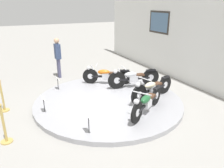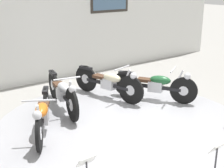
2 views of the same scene
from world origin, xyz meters
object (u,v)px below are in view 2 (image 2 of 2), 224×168
(motorcycle_orange, at_px, (43,113))
(info_placard_front_left, at_px, (87,165))
(info_placard_front_centre, at_px, (217,152))
(motorcycle_green, at_px, (156,84))
(motorcycle_cream, at_px, (109,82))
(motorcycle_silver, at_px, (62,92))

(motorcycle_orange, distance_m, info_placard_front_left, 1.87)
(info_placard_front_left, xyz_separation_m, info_placard_front_centre, (1.62, -0.78, 0.00))
(motorcycle_orange, height_order, info_placard_front_left, motorcycle_orange)
(motorcycle_green, height_order, info_placard_front_centre, motorcycle_green)
(motorcycle_cream, relative_size, info_placard_front_left, 3.80)
(motorcycle_silver, relative_size, motorcycle_cream, 1.02)
(info_placard_front_left, bearing_deg, motorcycle_green, 31.68)
(motorcycle_green, height_order, info_placard_front_left, motorcycle_green)
(motorcycle_cream, distance_m, info_placard_front_left, 3.42)
(motorcycle_orange, height_order, motorcycle_cream, motorcycle_cream)
(info_placard_front_left, bearing_deg, info_placard_front_centre, -25.69)
(motorcycle_orange, relative_size, motorcycle_green, 1.01)
(motorcycle_cream, bearing_deg, motorcycle_silver, 179.97)
(info_placard_front_centre, bearing_deg, motorcycle_orange, 117.70)
(motorcycle_green, distance_m, info_placard_front_centre, 2.97)
(motorcycle_silver, height_order, info_placard_front_left, motorcycle_silver)
(info_placard_front_centre, bearing_deg, motorcycle_silver, 99.96)
(motorcycle_green, distance_m, info_placard_front_left, 3.53)
(motorcycle_cream, bearing_deg, motorcycle_orange, -159.34)
(motorcycle_silver, xyz_separation_m, info_placard_front_left, (-1.03, -2.60, -0.03))
(info_placard_front_centre, bearing_deg, motorcycle_cream, 79.99)
(motorcycle_orange, distance_m, motorcycle_cream, 2.11)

